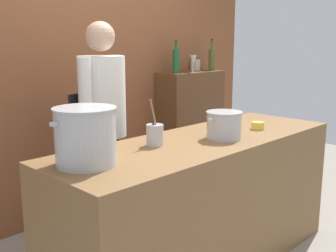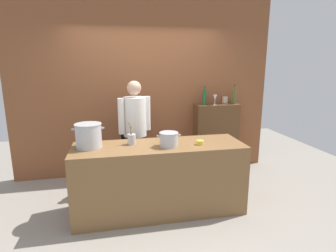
% 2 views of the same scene
% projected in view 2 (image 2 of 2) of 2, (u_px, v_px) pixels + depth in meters
% --- Properties ---
extents(ground_plane, '(8.00, 8.00, 0.00)m').
position_uv_depth(ground_plane, '(160.00, 210.00, 3.61)').
color(ground_plane, gray).
extents(brick_back_panel, '(4.40, 0.10, 3.00)m').
position_uv_depth(brick_back_panel, '(145.00, 88.00, 4.62)').
color(brick_back_panel, brown).
rests_on(brick_back_panel, ground_plane).
extents(prep_counter, '(2.16, 0.70, 0.90)m').
position_uv_depth(prep_counter, '(159.00, 178.00, 3.51)').
color(prep_counter, brown).
rests_on(prep_counter, ground_plane).
extents(bar_cabinet, '(0.76, 0.32, 1.21)m').
position_uv_depth(bar_cabinet, '(215.00, 138.00, 4.85)').
color(bar_cabinet, brown).
rests_on(bar_cabinet, ground_plane).
extents(chef, '(0.49, 0.40, 1.66)m').
position_uv_depth(chef, '(135.00, 127.00, 4.07)').
color(chef, black).
rests_on(chef, ground_plane).
extents(stockpot_large, '(0.38, 0.32, 0.30)m').
position_uv_depth(stockpot_large, '(89.00, 136.00, 3.27)').
color(stockpot_large, '#B7BABF').
rests_on(stockpot_large, prep_counter).
extents(stockpot_small, '(0.30, 0.23, 0.18)m').
position_uv_depth(stockpot_small, '(169.00, 139.00, 3.33)').
color(stockpot_small, '#B7BABF').
rests_on(stockpot_small, prep_counter).
extents(utensil_crock, '(0.10, 0.10, 0.28)m').
position_uv_depth(utensil_crock, '(132.00, 139.00, 3.42)').
color(utensil_crock, '#B7BABF').
rests_on(utensil_crock, prep_counter).
extents(butter_jar, '(0.09, 0.09, 0.05)m').
position_uv_depth(butter_jar, '(200.00, 142.00, 3.42)').
color(butter_jar, yellow).
rests_on(butter_jar, prep_counter).
extents(wine_bottle_green, '(0.07, 0.07, 0.32)m').
position_uv_depth(wine_bottle_green, '(204.00, 97.00, 4.64)').
color(wine_bottle_green, '#1E592D').
rests_on(wine_bottle_green, bar_cabinet).
extents(wine_bottle_olive, '(0.07, 0.07, 0.33)m').
position_uv_depth(wine_bottle_olive, '(234.00, 97.00, 4.72)').
color(wine_bottle_olive, '#475123').
rests_on(wine_bottle_olive, bar_cabinet).
extents(wine_glass_short, '(0.07, 0.07, 0.18)m').
position_uv_depth(wine_glass_short, '(215.00, 98.00, 4.59)').
color(wine_glass_short, silver).
rests_on(wine_glass_short, bar_cabinet).
extents(spice_tin_cream, '(0.07, 0.07, 0.12)m').
position_uv_depth(spice_tin_cream, '(225.00, 100.00, 4.84)').
color(spice_tin_cream, beige).
rests_on(spice_tin_cream, bar_cabinet).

